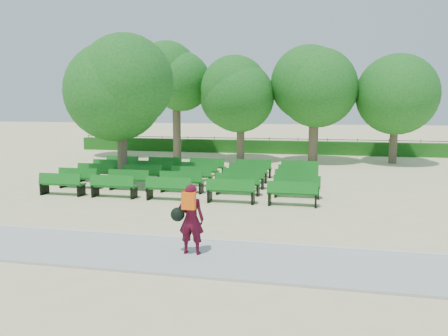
# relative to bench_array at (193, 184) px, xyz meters

# --- Properties ---
(ground) EXTENTS (120.00, 120.00, 0.00)m
(ground) POSITION_rel_bench_array_xyz_m (0.79, -0.99, -0.09)
(ground) COLOR beige
(paving) EXTENTS (30.00, 2.20, 0.06)m
(paving) POSITION_rel_bench_array_xyz_m (0.79, -8.39, -0.06)
(paving) COLOR #A8A9A4
(paving) RESTS_ON ground
(curb) EXTENTS (30.00, 0.12, 0.10)m
(curb) POSITION_rel_bench_array_xyz_m (0.79, -7.24, -0.04)
(curb) COLOR silver
(curb) RESTS_ON ground
(hedge) EXTENTS (26.00, 0.70, 0.90)m
(hedge) POSITION_rel_bench_array_xyz_m (0.79, 13.01, 0.36)
(hedge) COLOR #195515
(hedge) RESTS_ON ground
(fence) EXTENTS (26.00, 0.10, 1.02)m
(fence) POSITION_rel_bench_array_xyz_m (0.79, 13.41, -0.09)
(fence) COLOR black
(fence) RESTS_ON ground
(tree_line) EXTENTS (21.80, 6.80, 7.04)m
(tree_line) POSITION_rel_bench_array_xyz_m (0.79, 9.01, -0.09)
(tree_line) COLOR #1D631C
(tree_line) RESTS_ON ground
(bench_array) EXTENTS (1.73, 0.66, 1.07)m
(bench_array) POSITION_rel_bench_array_xyz_m (0.00, 0.00, 0.00)
(bench_array) COLOR #126818
(bench_array) RESTS_ON ground
(tree_among) EXTENTS (4.13, 4.13, 5.86)m
(tree_among) POSITION_rel_bench_array_xyz_m (-3.14, 0.00, 3.90)
(tree_among) COLOR brown
(tree_among) RESTS_ON ground
(person) EXTENTS (0.75, 0.45, 1.59)m
(person) POSITION_rel_bench_array_xyz_m (2.31, -8.26, 0.80)
(person) COLOR #45091B
(person) RESTS_ON ground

